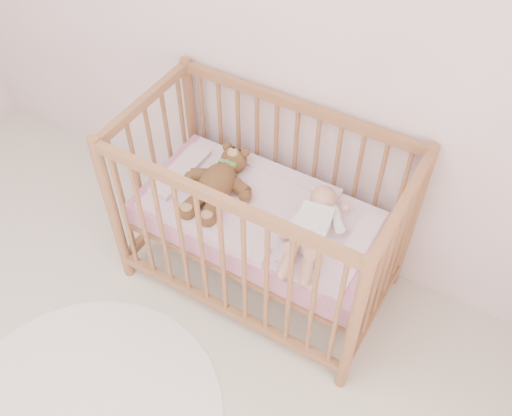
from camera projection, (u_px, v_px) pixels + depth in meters
The scene contains 6 objects.
wall_back at pixel (244, 7), 2.54m from camera, with size 4.00×0.02×2.70m, color white.
crib at pixel (261, 218), 2.83m from camera, with size 1.36×0.76×1.00m, color #9E6C43, non-canonical shape.
mattress at pixel (261, 220), 2.84m from camera, with size 1.22×0.62×0.13m, color pink.
blanket at pixel (261, 210), 2.78m from camera, with size 1.10×0.58×0.06m, color #F6A9C9, non-canonical shape.
baby at pixel (313, 225), 2.62m from camera, with size 0.28×0.59×0.14m, color white, non-canonical shape.
teddy_bear at pixel (217, 182), 2.79m from camera, with size 0.38×0.54×0.15m, color brown, non-canonical shape.
Camera 1 is at (1.23, -0.01, 2.64)m, focal length 40.00 mm.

